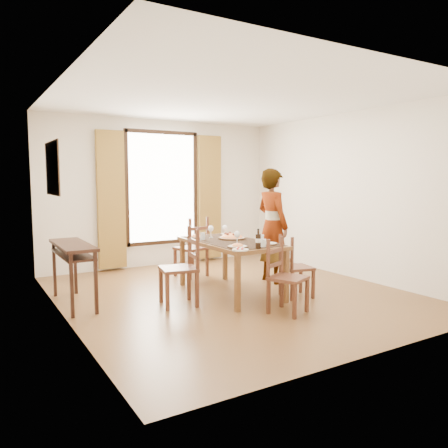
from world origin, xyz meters
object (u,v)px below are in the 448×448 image
man (272,226)px  console_table (73,252)px  pasta_platter (232,236)px  dining_table (230,246)px

man → console_table: bearing=84.3°
console_table → pasta_platter: pasta_platter is taller
man → pasta_platter: (-0.84, -0.14, -0.08)m
dining_table → pasta_platter: size_ratio=4.17×
dining_table → man: size_ratio=0.94×
console_table → dining_table: (2.02, -0.57, 0.00)m
man → pasta_platter: 0.85m
dining_table → console_table: bearing=164.3°
console_table → pasta_platter: size_ratio=3.00×
console_table → dining_table: console_table is taller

